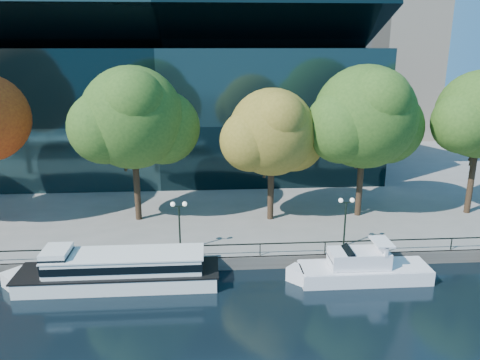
{
  "coord_description": "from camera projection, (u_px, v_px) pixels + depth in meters",
  "views": [
    {
      "loc": [
        1.22,
        -29.05,
        16.53
      ],
      "look_at": [
        3.81,
        8.0,
        5.62
      ],
      "focal_mm": 35.0,
      "sensor_mm": 36.0,
      "label": 1
    }
  ],
  "objects": [
    {
      "name": "ground",
      "position": [
        193.0,
        291.0,
        32.39
      ],
      "size": [
        160.0,
        160.0,
        0.0
      ],
      "primitive_type": "plane",
      "color": "black",
      "rests_on": "ground"
    },
    {
      "name": "promenade",
      "position": [
        200.0,
        159.0,
        67.06
      ],
      "size": [
        90.0,
        67.08,
        1.0
      ],
      "color": "slate",
      "rests_on": "ground"
    },
    {
      "name": "railing",
      "position": [
        194.0,
        246.0,
        34.95
      ],
      "size": [
        88.2,
        0.08,
        0.99
      ],
      "color": "black",
      "rests_on": "promenade"
    },
    {
      "name": "convention_building",
      "position": [
        167.0,
        108.0,
        60.14
      ],
      "size": [
        50.0,
        24.57,
        21.43
      ],
      "color": "black",
      "rests_on": "ground"
    },
    {
      "name": "tour_boat",
      "position": [
        113.0,
        269.0,
        32.9
      ],
      "size": [
        15.32,
        3.42,
        2.91
      ],
      "color": "white",
      "rests_on": "ground"
    },
    {
      "name": "cruiser_near",
      "position": [
        359.0,
        268.0,
        33.69
      ],
      "size": [
        10.36,
        2.67,
        3.0
      ],
      "color": "white",
      "rests_on": "ground"
    },
    {
      "name": "tree_2",
      "position": [
        135.0,
        120.0,
        40.28
      ],
      "size": [
        11.11,
        9.11,
        13.78
      ],
      "color": "black",
      "rests_on": "promenade"
    },
    {
      "name": "tree_3",
      "position": [
        274.0,
        134.0,
        40.76
      ],
      "size": [
        9.57,
        7.85,
        11.88
      ],
      "color": "black",
      "rests_on": "promenade"
    },
    {
      "name": "tree_4",
      "position": [
        367.0,
        119.0,
        41.38
      ],
      "size": [
        11.45,
        9.39,
        13.81
      ],
      "color": "black",
      "rests_on": "promenade"
    },
    {
      "name": "lamp_1",
      "position": [
        179.0,
        215.0,
        35.5
      ],
      "size": [
        1.26,
        0.36,
        4.03
      ],
      "color": "black",
      "rests_on": "promenade"
    },
    {
      "name": "lamp_2",
      "position": [
        346.0,
        211.0,
        36.36
      ],
      "size": [
        1.26,
        0.36,
        4.03
      ],
      "color": "black",
      "rests_on": "promenade"
    }
  ]
}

